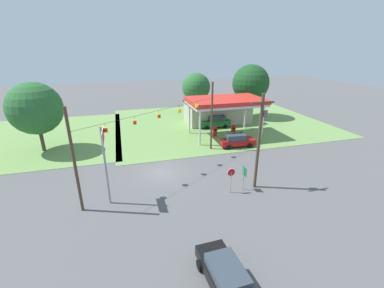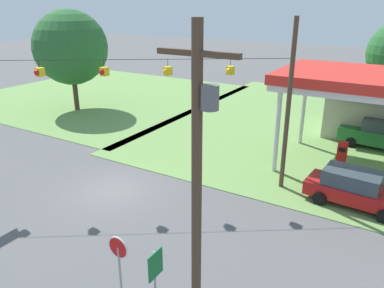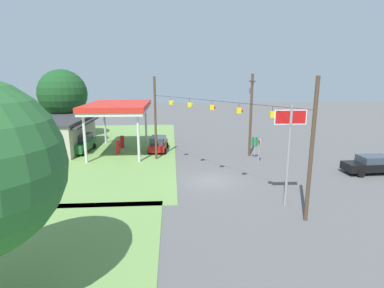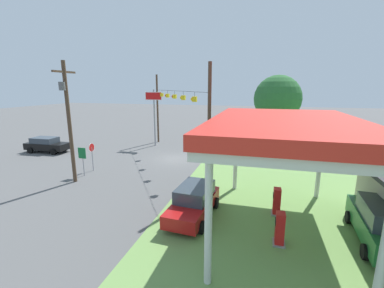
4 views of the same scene
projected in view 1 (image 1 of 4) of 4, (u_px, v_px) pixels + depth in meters
name	position (u px, v px, depth m)	size (l,w,h in m)	color
ground_plane	(162.00, 172.00, 27.87)	(160.00, 160.00, 0.00)	#565656
grass_verge_station_corner	(218.00, 122.00, 46.44)	(36.00, 28.00, 0.04)	#6B934C
grass_verge_opposite_corner	(37.00, 138.00, 38.19)	(24.00, 24.00, 0.04)	#6B934C
gas_station_canopy	(226.00, 102.00, 37.35)	(10.91, 6.84, 5.78)	silver
gas_station_store	(217.00, 112.00, 45.69)	(11.30, 6.54, 3.78)	#B2A893
fuel_pump_near	(215.00, 132.00, 38.57)	(0.71, 0.56, 1.60)	gray
fuel_pump_far	(233.00, 130.00, 39.34)	(0.71, 0.56, 1.60)	gray
car_at_pumps_front	(237.00, 140.00, 34.80)	(4.85, 2.36, 1.79)	#AD1414
car_at_pumps_rear	(215.00, 121.00, 42.99)	(5.28, 2.41, 2.09)	#1E602D
car_on_crossroad	(225.00, 275.00, 14.32)	(2.26, 4.88, 1.68)	black
stop_sign_roadside	(231.00, 175.00, 23.44)	(0.80, 0.08, 2.50)	#99999E
stop_sign_overhead	(104.00, 151.00, 20.75)	(0.22, 2.15, 6.96)	gray
route_sign	(244.00, 174.00, 23.91)	(0.10, 0.70, 2.40)	gray
utility_pole_main	(260.00, 137.00, 23.24)	(2.20, 0.44, 9.10)	#4C3828
signal_span_gantry	(160.00, 130.00, 26.12)	(15.18, 10.24, 8.82)	#4C3828
tree_behind_station	(196.00, 87.00, 50.81)	(5.58, 5.58, 8.06)	#4C3828
tree_west_verge	(35.00, 108.00, 31.63)	(6.47, 6.47, 8.91)	#4C3828
tree_far_back	(251.00, 83.00, 47.50)	(6.77, 6.77, 9.83)	#4C3828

